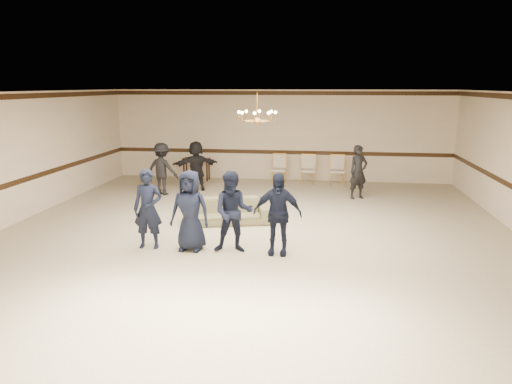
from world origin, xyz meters
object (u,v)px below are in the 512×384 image
boy_b (190,211)px  console_table (197,169)px  boy_c (233,212)px  chandelier (257,107)px  banquet_chair_left (279,169)px  boy_d (277,214)px  banquet_chair_right (337,171)px  adult_right (358,172)px  adult_left (162,169)px  adult_mid (196,166)px  boy_a (148,209)px  settee (227,211)px  banquet_chair_mid (308,170)px

boy_b → console_table: boy_b is taller
boy_c → console_table: bearing=104.8°
chandelier → banquet_chair_left: 5.79m
boy_d → banquet_chair_right: boy_d is taller
boy_b → adult_right: bearing=57.7°
adult_left → console_table: (0.45, 2.38, -0.41)m
console_table → adult_mid: bearing=-72.0°
boy_d → console_table: size_ratio=1.76×
boy_d → adult_left: (-4.05, 4.78, -0.03)m
boy_d → boy_c: bearing=-177.6°
boy_c → console_table: 7.67m
chandelier → adult_mid: size_ratio=0.58×
boy_a → boy_c: same height
boy_c → settee: bearing=98.9°
boy_b → boy_d: same height
banquet_chair_left → boy_b: bearing=-96.7°
boy_c → settee: size_ratio=0.81×
adult_right → console_table: bearing=131.9°
boy_c → banquet_chair_left: boy_c is taller
boy_c → console_table: size_ratio=1.76×
banquet_chair_left → console_table: banquet_chair_left is taller
settee → banquet_chair_mid: size_ratio=2.06×
banquet_chair_mid → banquet_chair_right: same height
adult_right → banquet_chair_right: bearing=78.7°
adult_mid → boy_c: bearing=84.2°
banquet_chair_mid → banquet_chair_left: bearing=180.0°
console_table → boy_d: bearing=-60.2°
banquet_chair_mid → boy_d: bearing=-93.4°
chandelier → boy_d: (0.64, -1.69, -2.04)m
adult_mid → banquet_chair_right: size_ratio=1.61×
boy_a → boy_c: size_ratio=1.00×
boy_a → boy_b: size_ratio=1.00×
adult_left → banquet_chair_right: bearing=-147.4°
boy_c → adult_right: boy_c is taller
boy_c → adult_left: boy_c is taller
adult_left → banquet_chair_mid: 4.97m
boy_c → banquet_chair_mid: 7.10m
adult_right → banquet_chair_right: (-0.55, 1.88, -0.31)m
chandelier → adult_mid: 4.99m
boy_d → banquet_chair_left: (-0.59, 6.97, -0.34)m
adult_left → console_table: 2.46m
banquet_chair_left → banquet_chair_right: 2.00m
boy_a → banquet_chair_mid: (3.11, 6.97, -0.34)m
adult_mid → banquet_chair_mid: (3.55, 1.48, -0.31)m
adult_right → banquet_chair_left: adult_right is taller
boy_a → banquet_chair_left: boy_a is taller
settee → adult_left: size_ratio=1.28×
adult_left → boy_c: bearing=134.1°
settee → adult_left: adult_left is taller
adult_mid → banquet_chair_right: adult_mid is taller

